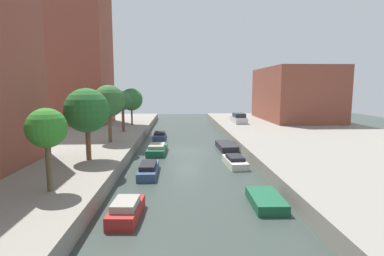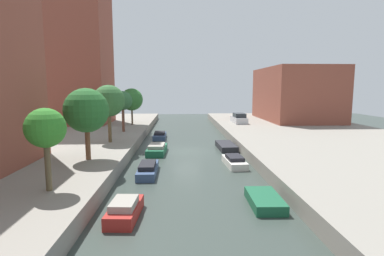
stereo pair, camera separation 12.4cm
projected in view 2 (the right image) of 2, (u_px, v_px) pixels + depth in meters
name	position (u px, v px, depth m)	size (l,w,h in m)	color
ground_plane	(187.00, 151.00, 29.56)	(84.00, 84.00, 0.00)	#333D38
quay_left	(31.00, 148.00, 28.86)	(20.00, 64.00, 1.00)	gray
quay_right	(337.00, 145.00, 30.13)	(20.00, 64.00, 1.00)	gray
apartment_tower_far	(71.00, 26.00, 42.53)	(10.00, 8.42, 27.57)	brown
low_block_right	(295.00, 94.00, 48.86)	(10.00, 15.86, 8.36)	brown
street_tree_0	(45.00, 129.00, 14.97)	(1.99, 1.99, 4.22)	brown
street_tree_1	(86.00, 111.00, 21.57)	(3.18, 3.18, 5.18)	brown
street_tree_2	(109.00, 101.00, 28.49)	(2.99, 2.99, 5.47)	brown
street_tree_3	(123.00, 101.00, 35.51)	(2.24, 2.24, 4.81)	brown
street_tree_4	(132.00, 100.00, 42.25)	(3.11, 3.11, 5.10)	#4D3D2B
parked_car	(239.00, 119.00, 44.75)	(1.88, 4.39, 1.47)	#B7B7BC
moored_boat_left_1	(125.00, 210.00, 14.41)	(1.48, 3.13, 0.96)	maroon
moored_boat_left_2	(148.00, 169.00, 21.71)	(1.27, 4.18, 0.88)	#33476B
moored_boat_left_3	(157.00, 149.00, 28.68)	(1.83, 4.26, 0.91)	#195638
moored_boat_left_4	(160.00, 136.00, 37.13)	(1.47, 4.05, 0.80)	#33476B
moored_boat_right_1	(265.00, 200.00, 16.01)	(1.65, 3.14, 0.53)	#195638
moored_boat_right_2	(234.00, 161.00, 24.11)	(1.58, 3.63, 0.83)	beige
moored_boat_right_3	(226.00, 146.00, 30.67)	(1.78, 4.22, 0.57)	#232328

